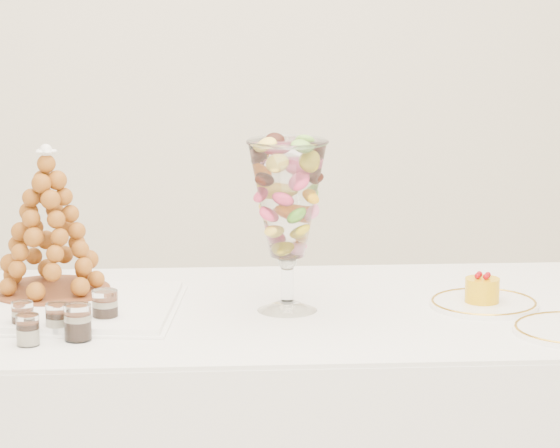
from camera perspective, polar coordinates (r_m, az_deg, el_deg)
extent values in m
cube|color=white|center=(2.98, -2.59, -3.81)|extent=(2.07, 0.89, 0.01)
cube|color=white|center=(3.02, -9.87, -3.52)|extent=(0.60, 0.48, 0.02)
cylinder|color=white|center=(2.98, 0.31, -3.52)|extent=(0.14, 0.14, 0.02)
cylinder|color=white|center=(2.96, 0.31, -2.45)|extent=(0.03, 0.03, 0.09)
sphere|color=white|center=(2.95, 0.32, -1.58)|extent=(0.04, 0.04, 0.04)
cylinder|color=white|center=(3.04, 8.76, -3.42)|extent=(0.25, 0.25, 0.01)
cylinder|color=white|center=(2.86, -11.01, -3.93)|extent=(0.05, 0.05, 0.06)
cylinder|color=white|center=(2.83, -9.56, -4.04)|extent=(0.06, 0.06, 0.07)
cylinder|color=white|center=(2.88, -7.54, -3.58)|extent=(0.07, 0.07, 0.08)
cylinder|color=white|center=(2.76, -10.80, -4.50)|extent=(0.06, 0.06, 0.06)
cylinder|color=white|center=(2.78, -8.70, -4.20)|extent=(0.06, 0.06, 0.08)
cylinder|color=brown|center=(3.11, -9.83, -2.81)|extent=(0.27, 0.27, 0.01)
cone|color=#904D16|center=(3.07, -9.94, 0.21)|extent=(0.27, 0.27, 0.33)
sphere|color=white|center=(3.05, -10.04, 3.07)|extent=(0.03, 0.03, 0.03)
cylinder|color=#E3A70A|center=(3.03, 8.69, -2.83)|extent=(0.08, 0.08, 0.05)
sphere|color=#98050C|center=(3.03, 8.94, -2.17)|extent=(0.01, 0.01, 0.01)
sphere|color=#98050C|center=(3.03, 8.58, -2.14)|extent=(0.01, 0.01, 0.01)
sphere|color=#98050C|center=(3.02, 8.49, -2.23)|extent=(0.01, 0.01, 0.01)
sphere|color=#98050C|center=(3.01, 8.85, -2.26)|extent=(0.01, 0.01, 0.01)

